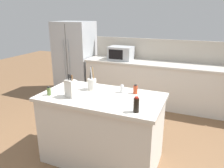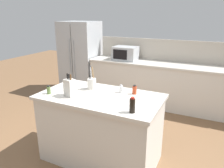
% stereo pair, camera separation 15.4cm
% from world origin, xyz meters
% --- Properties ---
extents(ground_plane, '(14.00, 14.00, 0.00)m').
position_xyz_m(ground_plane, '(0.00, 0.00, 0.00)').
color(ground_plane, brown).
extents(back_counter_run, '(3.23, 0.66, 0.94)m').
position_xyz_m(back_counter_run, '(0.30, 2.20, 0.47)').
color(back_counter_run, beige).
rests_on(back_counter_run, ground_plane).
extents(wall_backsplash, '(3.19, 0.03, 0.46)m').
position_xyz_m(wall_backsplash, '(0.30, 2.52, 1.17)').
color(wall_backsplash, '#B2A899').
rests_on(wall_backsplash, back_counter_run).
extents(kitchen_island, '(1.57, 0.86, 0.94)m').
position_xyz_m(kitchen_island, '(0.00, 0.00, 0.47)').
color(kitchen_island, beige).
rests_on(kitchen_island, ground_plane).
extents(refrigerator, '(0.88, 0.75, 1.75)m').
position_xyz_m(refrigerator, '(-1.80, 2.25, 0.88)').
color(refrigerator, '#ADB2B7').
rests_on(refrigerator, ground_plane).
extents(microwave, '(0.52, 0.39, 0.29)m').
position_xyz_m(microwave, '(-0.56, 2.20, 1.09)').
color(microwave, '#ADB2B7').
rests_on(microwave, back_counter_run).
extents(knife_block, '(0.15, 0.13, 0.29)m').
position_xyz_m(knife_block, '(-0.33, -0.18, 1.05)').
color(knife_block, beige).
rests_on(knife_block, kitchen_island).
extents(utensil_crock, '(0.12, 0.12, 0.32)m').
position_xyz_m(utensil_crock, '(-0.22, 0.17, 1.02)').
color(utensil_crock, beige).
rests_on(utensil_crock, kitchen_island).
extents(spice_jar_oregano, '(0.05, 0.05, 0.11)m').
position_xyz_m(spice_jar_oregano, '(-0.63, -0.24, 0.99)').
color(spice_jar_oregano, '#567038').
rests_on(spice_jar_oregano, kitchen_island).
extents(soy_sauce_bottle, '(0.06, 0.06, 0.17)m').
position_xyz_m(soy_sauce_bottle, '(0.55, -0.29, 1.02)').
color(soy_sauce_bottle, black).
rests_on(soy_sauce_bottle, kitchen_island).
extents(salt_shaker, '(0.05, 0.05, 0.11)m').
position_xyz_m(salt_shaker, '(0.20, 0.21, 0.99)').
color(salt_shaker, silver).
rests_on(salt_shaker, kitchen_island).
extents(spice_jar_paprika, '(0.06, 0.06, 0.12)m').
position_xyz_m(spice_jar_paprika, '(0.38, 0.24, 1.00)').
color(spice_jar_paprika, '#B73D1E').
rests_on(spice_jar_paprika, kitchen_island).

